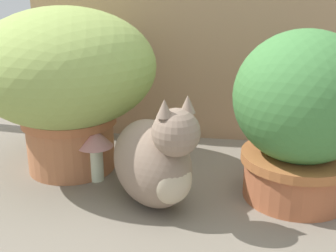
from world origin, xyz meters
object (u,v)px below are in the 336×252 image
Objects in this scene: grass_planter at (66,76)px; mushroom_ornament_pink at (95,144)px; cat at (155,161)px; leafy_planter at (302,114)px.

grass_planter reaches higher than mushroom_ornament_pink.
mushroom_ornament_pink is (-0.19, 0.12, -0.01)m from cat.
mushroom_ornament_pink is (-0.55, 0.02, -0.12)m from leafy_planter.
leafy_planter is 0.38m from cat.
grass_planter is 1.18× the size of leafy_planter.
cat is at bearing -31.58° from mushroom_ornament_pink.
leafy_planter is 2.79× the size of mushroom_ornament_pink.
grass_planter reaches higher than leafy_planter.
leafy_planter is at bearing -2.26° from mushroom_ornament_pink.
mushroom_ornament_pink is at bearing -36.66° from grass_planter.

